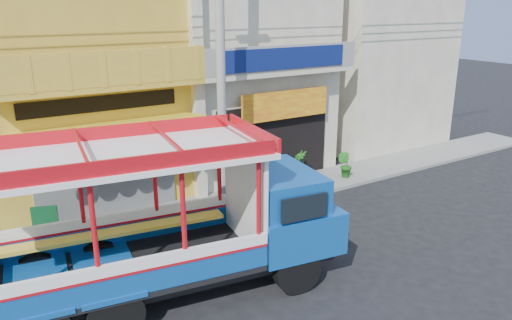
{
  "coord_description": "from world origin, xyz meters",
  "views": [
    {
      "loc": [
        -7.77,
        -9.24,
        6.27
      ],
      "look_at": [
        -0.33,
        2.5,
        1.9
      ],
      "focal_mm": 35.0,
      "sensor_mm": 36.0,
      "label": 1
    }
  ],
  "objects_px": {
    "potted_plant_b": "(345,165)",
    "songthaew_truck": "(190,218)",
    "potted_plant_a": "(254,178)",
    "potted_plant_c": "(300,166)",
    "green_sign": "(46,227)",
    "utility_pole": "(225,50)"
  },
  "relations": [
    {
      "from": "songthaew_truck",
      "to": "potted_plant_a",
      "type": "distance_m",
      "value": 6.25
    },
    {
      "from": "utility_pole",
      "to": "potted_plant_a",
      "type": "bearing_deg",
      "value": 32.58
    },
    {
      "from": "green_sign",
      "to": "potted_plant_c",
      "type": "height_order",
      "value": "potted_plant_c"
    },
    {
      "from": "potted_plant_b",
      "to": "songthaew_truck",
      "type": "bearing_deg",
      "value": 88.05
    },
    {
      "from": "songthaew_truck",
      "to": "green_sign",
      "type": "bearing_deg",
      "value": 120.05
    },
    {
      "from": "songthaew_truck",
      "to": "potted_plant_c",
      "type": "bearing_deg",
      "value": 34.63
    },
    {
      "from": "potted_plant_a",
      "to": "potted_plant_b",
      "type": "relative_size",
      "value": 1.04
    },
    {
      "from": "potted_plant_a",
      "to": "songthaew_truck",
      "type": "bearing_deg",
      "value": -174.59
    },
    {
      "from": "green_sign",
      "to": "potted_plant_b",
      "type": "xyz_separation_m",
      "value": [
        10.35,
        -0.32,
        0.04
      ]
    },
    {
      "from": "potted_plant_a",
      "to": "potted_plant_b",
      "type": "xyz_separation_m",
      "value": [
        3.62,
        -0.54,
        -0.02
      ]
    },
    {
      "from": "potted_plant_a",
      "to": "potted_plant_c",
      "type": "xyz_separation_m",
      "value": [
        1.99,
        0.07,
        0.07
      ]
    },
    {
      "from": "potted_plant_c",
      "to": "green_sign",
      "type": "bearing_deg",
      "value": -69.19
    },
    {
      "from": "utility_pole",
      "to": "potted_plant_c",
      "type": "distance_m",
      "value": 5.74
    },
    {
      "from": "potted_plant_a",
      "to": "potted_plant_c",
      "type": "distance_m",
      "value": 1.99
    },
    {
      "from": "songthaew_truck",
      "to": "potted_plant_b",
      "type": "relative_size",
      "value": 8.88
    },
    {
      "from": "utility_pole",
      "to": "potted_plant_b",
      "type": "xyz_separation_m",
      "value": [
        5.21,
        0.47,
        -4.45
      ]
    },
    {
      "from": "utility_pole",
      "to": "songthaew_truck",
      "type": "distance_m",
      "value": 5.39
    },
    {
      "from": "green_sign",
      "to": "potted_plant_c",
      "type": "bearing_deg",
      "value": 1.9
    },
    {
      "from": "green_sign",
      "to": "potted_plant_b",
      "type": "bearing_deg",
      "value": -1.78
    },
    {
      "from": "utility_pole",
      "to": "songthaew_truck",
      "type": "bearing_deg",
      "value": -129.98
    },
    {
      "from": "utility_pole",
      "to": "green_sign",
      "type": "xyz_separation_m",
      "value": [
        -5.14,
        0.79,
        -4.48
      ]
    },
    {
      "from": "green_sign",
      "to": "potted_plant_c",
      "type": "relative_size",
      "value": 0.92
    }
  ]
}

